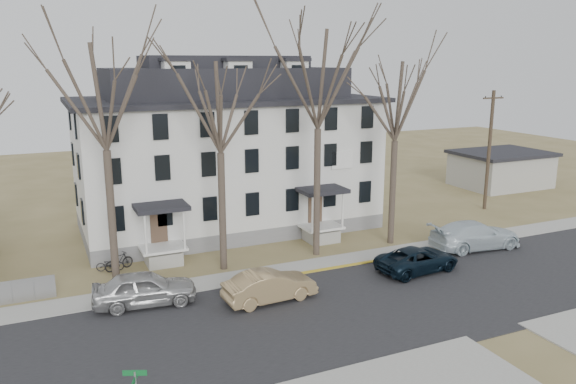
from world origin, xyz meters
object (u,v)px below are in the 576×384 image
car_silver (145,289)px  car_white (475,236)px  car_tan (270,287)px  bicycle_right (119,262)px  car_navy (417,260)px  bicycle_left (110,265)px  boarding_house (227,153)px  tree_far_left (102,89)px  tree_mid_right (397,96)px  tree_mid_left (219,101)px  tree_center (318,72)px  utility_pole_far (489,149)px

car_silver → car_white: size_ratio=0.83×
car_tan → bicycle_right: (-6.25, 7.44, -0.25)m
car_silver → car_navy: size_ratio=1.00×
car_silver → car_tan: (5.75, -2.08, -0.07)m
car_navy → bicycle_left: bearing=60.7°
car_navy → car_white: size_ratio=0.83×
car_navy → car_tan: bearing=86.9°
car_white → bicycle_right: car_white is taller
car_silver → car_navy: 15.06m
car_silver → car_white: bearing=-83.6°
boarding_house → car_white: 17.63m
tree_far_left → tree_mid_right: size_ratio=1.08×
boarding_house → tree_mid_right: bearing=-43.8°
car_tan → car_white: (15.01, 2.08, 0.10)m
tree_far_left → car_tan: bearing=-38.3°
car_white → bicycle_right: 21.93m
tree_mid_right → car_white: size_ratio=2.12×
car_navy → bicycle_left: car_navy is taller
tree_mid_left → bicycle_right: 10.86m
car_white → car_silver: bearing=95.0°
car_tan → bicycle_left: car_tan is taller
tree_center → bicycle_right: bearing=169.4°
tree_center → boarding_house: bearing=110.2°
tree_center → bicycle_left: (-12.04, 2.21, -10.68)m
tree_far_left → boarding_house: bearing=42.2°
tree_center → car_white: bearing=-18.3°
car_navy → car_silver: bearing=78.2°
tree_mid_left → tree_mid_right: 11.50m
tree_mid_right → bicycle_left: (-17.54, 2.21, -9.20)m
boarding_house → bicycle_right: (-8.55, -5.99, -4.85)m
bicycle_right → tree_mid_left: bearing=-132.4°
boarding_house → bicycle_right: 11.52m
car_tan → bicycle_left: (-6.74, 7.49, -0.37)m
tree_far_left → car_navy: size_ratio=2.76×
tree_mid_left → car_tan: size_ratio=2.72×
tree_center → bicycle_left: tree_center is taller
car_tan → bicycle_left: 10.08m
car_navy → boarding_house: bearing=22.7°
boarding_house → tree_mid_right: (8.50, -8.15, 4.22)m
car_white → bicycle_left: bearing=81.0°
tree_far_left → bicycle_right: size_ratio=7.84×
boarding_house → utility_pole_far: 20.88m
bicycle_right → car_white: bearing=-125.3°
car_white → bicycle_left: 22.42m
tree_far_left → car_navy: 19.25m
tree_far_left → tree_center: size_ratio=0.93×
car_silver → tree_center: bearing=-67.4°
car_tan → tree_far_left: bearing=48.1°
boarding_house → car_navy: boarding_house is taller
car_silver → bicycle_right: (-0.50, 5.37, -0.32)m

